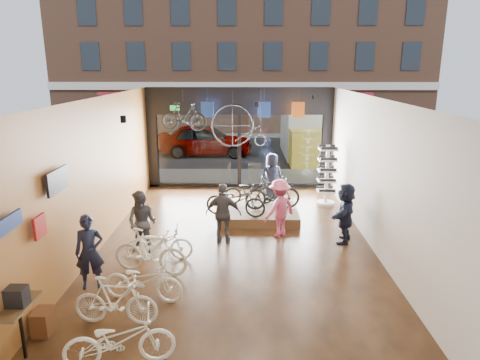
{
  "coord_description": "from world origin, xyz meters",
  "views": [
    {
      "loc": [
        0.25,
        -10.13,
        4.52
      ],
      "look_at": [
        0.09,
        1.4,
        1.47
      ],
      "focal_mm": 32.0,
      "sensor_mm": 36.0,
      "label": 1
    }
  ],
  "objects_px": {
    "floor_bike_3": "(150,252)",
    "penny_farthing": "(241,127)",
    "street_car": "(205,140)",
    "customer_1": "(142,223)",
    "hung_bike": "(184,116)",
    "floor_bike_2": "(143,281)",
    "display_bike_right": "(250,191)",
    "customer_3": "(279,208)",
    "sunglasses_rack": "(327,175)",
    "customer_5": "(345,213)",
    "floor_bike_4": "(159,243)",
    "floor_bike_0": "(120,340)",
    "floor_bike_1": "(115,301)",
    "display_bike_left": "(236,201)",
    "box_truck": "(307,135)",
    "customer_4": "(272,177)",
    "customer_2": "(223,214)",
    "display_bike_mid": "(273,193)",
    "customer_0": "(90,252)",
    "display_platform": "(258,214)"
  },
  "relations": [
    {
      "from": "floor_bike_3",
      "to": "penny_farthing",
      "type": "height_order",
      "value": "penny_farthing"
    },
    {
      "from": "street_car",
      "to": "customer_1",
      "type": "relative_size",
      "value": 3.04
    },
    {
      "from": "penny_farthing",
      "to": "hung_bike",
      "type": "height_order",
      "value": "hung_bike"
    },
    {
      "from": "floor_bike_2",
      "to": "customer_1",
      "type": "bearing_deg",
      "value": 21.57
    },
    {
      "from": "display_bike_right",
      "to": "customer_3",
      "type": "xyz_separation_m",
      "value": [
        0.8,
        -1.95,
        0.08
      ]
    },
    {
      "from": "display_bike_right",
      "to": "sunglasses_rack",
      "type": "relative_size",
      "value": 0.79
    },
    {
      "from": "floor_bike_3",
      "to": "customer_5",
      "type": "distance_m",
      "value": 5.13
    },
    {
      "from": "floor_bike_4",
      "to": "customer_1",
      "type": "relative_size",
      "value": 1.0
    },
    {
      "from": "floor_bike_2",
      "to": "customer_5",
      "type": "bearing_deg",
      "value": -48.41
    },
    {
      "from": "floor_bike_0",
      "to": "hung_bike",
      "type": "xyz_separation_m",
      "value": [
        -0.15,
        8.61,
        2.48
      ]
    },
    {
      "from": "floor_bike_1",
      "to": "display_bike_left",
      "type": "bearing_deg",
      "value": -18.31
    },
    {
      "from": "box_truck",
      "to": "floor_bike_3",
      "type": "xyz_separation_m",
      "value": [
        -5.19,
        -12.33,
        -0.75
      ]
    },
    {
      "from": "hung_bike",
      "to": "customer_4",
      "type": "bearing_deg",
      "value": -79.19
    },
    {
      "from": "customer_2",
      "to": "street_car",
      "type": "bearing_deg",
      "value": -75.91
    },
    {
      "from": "display_bike_mid",
      "to": "customer_3",
      "type": "bearing_deg",
      "value": 175.26
    },
    {
      "from": "customer_3",
      "to": "sunglasses_rack",
      "type": "xyz_separation_m",
      "value": [
        1.78,
        2.77,
        0.22
      ]
    },
    {
      "from": "street_car",
      "to": "floor_bike_3",
      "type": "height_order",
      "value": "street_car"
    },
    {
      "from": "display_bike_mid",
      "to": "customer_0",
      "type": "distance_m",
      "value": 5.92
    },
    {
      "from": "floor_bike_4",
      "to": "penny_farthing",
      "type": "relative_size",
      "value": 0.87
    },
    {
      "from": "floor_bike_2",
      "to": "street_car",
      "type": "bearing_deg",
      "value": 8.76
    },
    {
      "from": "floor_bike_3",
      "to": "penny_farthing",
      "type": "xyz_separation_m",
      "value": [
        1.97,
        6.05,
        1.97
      ]
    },
    {
      "from": "display_bike_right",
      "to": "floor_bike_2",
      "type": "bearing_deg",
      "value": 153.33
    },
    {
      "from": "customer_1",
      "to": "floor_bike_4",
      "type": "bearing_deg",
      "value": -23.97
    },
    {
      "from": "floor_bike_1",
      "to": "display_platform",
      "type": "distance_m",
      "value": 6.22
    },
    {
      "from": "floor_bike_4",
      "to": "display_bike_mid",
      "type": "bearing_deg",
      "value": -46.86
    },
    {
      "from": "floor_bike_1",
      "to": "display_bike_mid",
      "type": "distance_m",
      "value": 6.48
    },
    {
      "from": "box_truck",
      "to": "floor_bike_2",
      "type": "relative_size",
      "value": 3.97
    },
    {
      "from": "floor_bike_4",
      "to": "customer_2",
      "type": "bearing_deg",
      "value": -56.91
    },
    {
      "from": "floor_bike_2",
      "to": "customer_2",
      "type": "distance_m",
      "value": 3.29
    },
    {
      "from": "display_bike_right",
      "to": "penny_farthing",
      "type": "xyz_separation_m",
      "value": [
        -0.28,
        1.84,
        1.78
      ]
    },
    {
      "from": "floor_bike_0",
      "to": "floor_bike_2",
      "type": "xyz_separation_m",
      "value": [
        -0.09,
        1.93,
        -0.02
      ]
    },
    {
      "from": "display_bike_mid",
      "to": "customer_3",
      "type": "height_order",
      "value": "customer_3"
    },
    {
      "from": "customer_5",
      "to": "penny_farthing",
      "type": "xyz_separation_m",
      "value": [
        -2.79,
        4.15,
        1.69
      ]
    },
    {
      "from": "sunglasses_rack",
      "to": "floor_bike_4",
      "type": "bearing_deg",
      "value": -137.8
    },
    {
      "from": "display_bike_mid",
      "to": "sunglasses_rack",
      "type": "bearing_deg",
      "value": -62.95
    },
    {
      "from": "penny_farthing",
      "to": "customer_1",
      "type": "bearing_deg",
      "value": -115.86
    },
    {
      "from": "customer_3",
      "to": "customer_1",
      "type": "bearing_deg",
      "value": -21.98
    },
    {
      "from": "street_car",
      "to": "floor_bike_0",
      "type": "xyz_separation_m",
      "value": [
        0.19,
        -16.41,
        -0.38
      ]
    },
    {
      "from": "floor_bike_1",
      "to": "customer_2",
      "type": "bearing_deg",
      "value": -21.15
    },
    {
      "from": "street_car",
      "to": "box_truck",
      "type": "height_order",
      "value": "box_truck"
    },
    {
      "from": "floor_bike_4",
      "to": "customer_4",
      "type": "height_order",
      "value": "customer_4"
    },
    {
      "from": "street_car",
      "to": "floor_bike_2",
      "type": "bearing_deg",
      "value": -179.57
    },
    {
      "from": "customer_4",
      "to": "customer_2",
      "type": "bearing_deg",
      "value": 51.0
    },
    {
      "from": "hung_bike",
      "to": "floor_bike_0",
      "type": "bearing_deg",
      "value": -168.43
    },
    {
      "from": "customer_5",
      "to": "floor_bike_3",
      "type": "bearing_deg",
      "value": -46.49
    },
    {
      "from": "customer_3",
      "to": "display_bike_mid",
      "type": "bearing_deg",
      "value": -126.36
    },
    {
      "from": "penny_farthing",
      "to": "floor_bike_3",
      "type": "bearing_deg",
      "value": -108.05
    },
    {
      "from": "floor_bike_4",
      "to": "sunglasses_rack",
      "type": "bearing_deg",
      "value": -50.34
    },
    {
      "from": "customer_0",
      "to": "customer_1",
      "type": "bearing_deg",
      "value": 52.18
    },
    {
      "from": "box_truck",
      "to": "hung_bike",
      "type": "relative_size",
      "value": 4.1
    }
  ]
}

